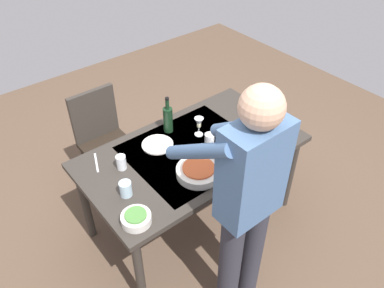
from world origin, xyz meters
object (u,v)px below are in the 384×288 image
(water_cup_near_right, at_px, (209,140))
(dinner_plate_far, at_px, (158,145))
(person_server, at_px, (246,199))
(wine_glass_left, at_px, (275,133))
(dinner_plate_near, at_px, (236,154))
(side_bowl_salad, at_px, (136,218))
(serving_bowl_pasta, at_px, (199,171))
(wine_glass_right, at_px, (199,123))
(chair_near, at_px, (102,136))
(dining_table, at_px, (192,157))
(water_cup_far_left, at_px, (126,189))
(wine_bottle, at_px, (168,119))
(water_cup_near_left, at_px, (121,162))

(water_cup_near_right, xyz_separation_m, dinner_plate_far, (0.29, -0.24, -0.04))
(person_server, bearing_deg, wine_glass_left, -150.79)
(dinner_plate_near, bearing_deg, side_bowl_salad, 4.68)
(water_cup_near_right, height_order, side_bowl_salad, water_cup_near_right)
(person_server, distance_m, dinner_plate_far, 0.93)
(dinner_plate_far, bearing_deg, person_server, 88.94)
(serving_bowl_pasta, height_order, dinner_plate_near, serving_bowl_pasta)
(wine_glass_left, relative_size, wine_glass_right, 1.00)
(wine_glass_right, xyz_separation_m, side_bowl_salad, (0.82, 0.41, -0.07))
(chair_near, relative_size, serving_bowl_pasta, 3.03)
(person_server, relative_size, water_cup_near_right, 16.75)
(dining_table, relative_size, wine_glass_left, 10.60)
(serving_bowl_pasta, bearing_deg, dinner_plate_near, 178.75)
(wine_glass_left, relative_size, water_cup_far_left, 1.46)
(water_cup_near_right, height_order, dinner_plate_near, water_cup_near_right)
(person_server, distance_m, water_cup_far_left, 0.76)
(wine_glass_left, bearing_deg, person_server, 29.21)
(water_cup_far_left, distance_m, dinner_plate_near, 0.83)
(dining_table, relative_size, dinner_plate_far, 6.96)
(wine_bottle, distance_m, dinner_plate_near, 0.58)
(side_bowl_salad, relative_size, dinner_plate_far, 0.78)
(serving_bowl_pasta, height_order, side_bowl_salad, same)
(person_server, xyz_separation_m, side_bowl_salad, (0.48, -0.40, -0.17))
(water_cup_near_right, distance_m, dinner_plate_near, 0.22)
(water_cup_near_left, bearing_deg, water_cup_far_left, 65.51)
(side_bowl_salad, bearing_deg, dinner_plate_far, -134.75)
(dining_table, distance_m, side_bowl_salad, 0.74)
(dining_table, distance_m, wine_glass_left, 0.62)
(chair_near, relative_size, wine_glass_right, 6.03)
(water_cup_far_left, relative_size, serving_bowl_pasta, 0.35)
(chair_near, height_order, water_cup_near_right, chair_near)
(dinner_plate_near, distance_m, dinner_plate_far, 0.58)
(chair_near, bearing_deg, side_bowl_salad, 72.62)
(chair_near, distance_m, dinner_plate_far, 0.69)
(wine_bottle, height_order, water_cup_far_left, wine_bottle)
(dining_table, distance_m, dinner_plate_near, 0.33)
(water_cup_near_left, distance_m, water_cup_far_left, 0.25)
(water_cup_near_left, bearing_deg, dining_table, 163.71)
(serving_bowl_pasta, distance_m, dinner_plate_far, 0.43)
(chair_near, bearing_deg, wine_glass_left, 124.84)
(serving_bowl_pasta, relative_size, dinner_plate_near, 1.30)
(wine_glass_right, bearing_deg, person_server, 67.78)
(wine_glass_left, distance_m, water_cup_near_left, 1.10)
(wine_glass_left, bearing_deg, side_bowl_salad, -0.92)
(water_cup_near_right, bearing_deg, wine_bottle, -69.64)
(chair_near, xyz_separation_m, serving_bowl_pasta, (-0.18, 1.06, 0.26))
(person_server, bearing_deg, wine_bottle, -100.67)
(chair_near, distance_m, water_cup_near_left, 0.76)
(water_cup_near_right, bearing_deg, serving_bowl_pasta, 36.35)
(water_cup_far_left, bearing_deg, water_cup_near_left, -114.49)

